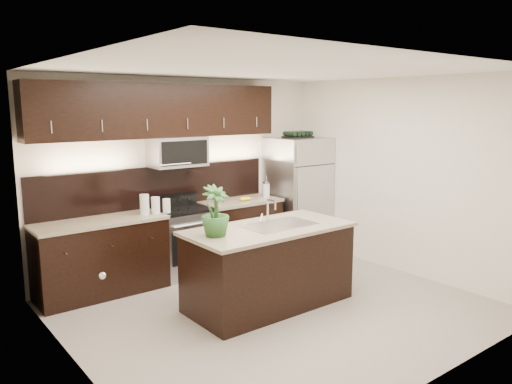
# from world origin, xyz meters

# --- Properties ---
(ground) EXTENTS (4.50, 4.50, 0.00)m
(ground) POSITION_xyz_m (0.00, 0.00, 0.00)
(ground) COLOR gray
(ground) RESTS_ON ground
(room_walls) EXTENTS (4.52, 4.02, 2.71)m
(room_walls) POSITION_xyz_m (-0.11, -0.04, 1.70)
(room_walls) COLOR silver
(room_walls) RESTS_ON ground
(counter_run) EXTENTS (3.51, 0.65, 0.94)m
(counter_run) POSITION_xyz_m (-0.46, 1.69, 0.47)
(counter_run) COLOR black
(counter_run) RESTS_ON ground
(upper_fixtures) EXTENTS (3.49, 0.40, 1.66)m
(upper_fixtures) POSITION_xyz_m (-0.43, 1.84, 2.14)
(upper_fixtures) COLOR black
(upper_fixtures) RESTS_ON counter_run
(island) EXTENTS (1.96, 0.96, 0.94)m
(island) POSITION_xyz_m (-0.00, 0.14, 0.47)
(island) COLOR black
(island) RESTS_ON ground
(sink_faucet) EXTENTS (0.84, 0.50, 0.28)m
(sink_faucet) POSITION_xyz_m (0.15, 0.15, 0.96)
(sink_faucet) COLOR silver
(sink_faucet) RESTS_ON island
(refrigerator) EXTENTS (0.88, 0.79, 1.82)m
(refrigerator) POSITION_xyz_m (1.80, 1.63, 0.91)
(refrigerator) COLOR #B2B2B7
(refrigerator) RESTS_ON ground
(wine_rack) EXTENTS (0.45, 0.28, 0.10)m
(wine_rack) POSITION_xyz_m (1.80, 1.63, 1.86)
(wine_rack) COLOR black
(wine_rack) RESTS_ON refrigerator
(plant) EXTENTS (0.33, 0.33, 0.55)m
(plant) POSITION_xyz_m (-0.71, 0.18, 1.21)
(plant) COLOR #275522
(plant) RESTS_ON island
(canisters) EXTENTS (0.38, 0.19, 0.26)m
(canisters) POSITION_xyz_m (-0.73, 1.61, 1.05)
(canisters) COLOR silver
(canisters) RESTS_ON counter_run
(french_press) EXTENTS (0.11, 0.11, 0.31)m
(french_press) POSITION_xyz_m (1.17, 1.64, 1.06)
(french_press) COLOR silver
(french_press) RESTS_ON counter_run
(bananas) EXTENTS (0.18, 0.14, 0.06)m
(bananas) POSITION_xyz_m (0.69, 1.61, 0.97)
(bananas) COLOR yellow
(bananas) RESTS_ON counter_run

